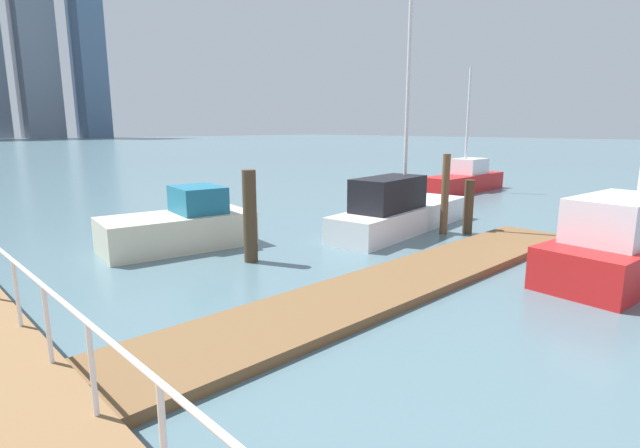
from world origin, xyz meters
TOP-DOWN VIEW (x-y plane):
  - ground_plane at (0.00, 20.00)m, footprint 300.00×300.00m
  - floating_dock at (3.59, 11.67)m, footprint 14.18×2.00m
  - boardwalk_railing at (-3.15, 10.57)m, footprint 0.06×29.21m
  - dock_piling_0 at (9.43, 13.37)m, footprint 0.31×0.31m
  - dock_piling_1 at (2.38, 15.50)m, footprint 0.35×0.35m
  - dock_piling_3 at (8.83, 13.88)m, footprint 0.24×0.24m
  - moored_boat_0 at (8.10, 15.11)m, footprint 6.95×2.51m
  - moored_boat_2 at (8.27, 8.53)m, footprint 6.59×2.36m
  - moored_boat_3 at (1.81, 18.11)m, footprint 4.37×2.54m
  - moored_boat_4 at (18.98, 18.96)m, footprint 6.03×1.81m
  - skyline_tower_5 at (38.39, 175.58)m, footprint 10.35×12.80m
  - skyline_tower_6 at (51.80, 169.76)m, footprint 7.67×10.80m

SIDE VIEW (x-z plane):
  - ground_plane at x=0.00m, z-range 0.00..0.00m
  - floating_dock at x=3.59m, z-range 0.00..0.18m
  - moored_boat_3 at x=1.81m, z-range -0.24..1.49m
  - moored_boat_4 at x=18.98m, z-range -2.58..3.85m
  - moored_boat_0 at x=8.10m, z-range -3.46..4.89m
  - moored_boat_2 at x=8.27m, z-range -2.94..4.41m
  - dock_piling_0 at x=9.43m, z-range 0.00..1.75m
  - dock_piling_1 at x=2.38m, z-range 0.00..2.36m
  - boardwalk_railing at x=-3.15m, z-range 0.70..1.78m
  - dock_piling_3 at x=8.83m, z-range 0.00..2.58m
  - skyline_tower_6 at x=51.80m, z-range 0.00..50.32m
  - skyline_tower_5 at x=38.39m, z-range 0.00..67.86m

